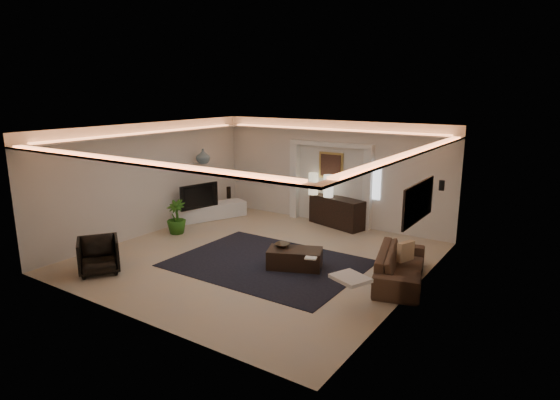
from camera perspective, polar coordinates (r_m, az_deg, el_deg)
The scene contains 33 objects.
floor at distance 10.73m, azimuth -2.69°, elevation -6.99°, with size 7.00×7.00×0.00m, color tan.
ceiling at distance 10.10m, azimuth -2.87°, elevation 8.63°, with size 7.00×7.00×0.00m, color white.
wall_back at distance 13.24m, azimuth 6.26°, elevation 3.36°, with size 7.00×7.00×0.00m, color beige.
wall_front at distance 7.88m, azimuth -18.08°, elevation -4.11°, with size 7.00×7.00×0.00m, color beige.
wall_left at distance 12.68m, azimuth -15.63°, elevation 2.50°, with size 7.00×7.00×0.00m, color beige.
wall_right at distance 8.76m, azimuth 15.99°, elevation -2.23°, with size 7.00×7.00×0.00m, color beige.
cove_soffit at distance 10.13m, azimuth -2.85°, elevation 7.05°, with size 7.00×7.00×0.04m, color silver.
daylight_slit at distance 12.69m, azimuth 11.62°, elevation 2.27°, with size 0.25×0.03×1.00m, color white.
area_rug at distance 10.36m, azimuth -1.55°, elevation -7.71°, with size 4.00×3.00×0.01m, color black.
pilaster_left at distance 13.78m, azimuth 1.79°, elevation 2.34°, with size 0.22×0.20×2.20m, color silver.
pilaster_right at distance 12.74m, azimuth 10.60°, elevation 1.21°, with size 0.22×0.20×2.20m, color silver.
alcove_header at distance 13.04m, azimuth 6.15°, elevation 6.76°, with size 2.52×0.20×0.12m, color silver.
painting_frame at distance 13.18m, azimuth 6.22°, elevation 4.19°, with size 0.74×0.04×0.74m, color tan.
painting_canvas at distance 13.16m, azimuth 6.17°, elevation 4.18°, with size 0.62×0.02×0.62m, color #4C2D1E.
art_panel_frame at distance 8.99m, azimuth 16.51°, elevation -0.23°, with size 0.04×1.64×0.74m, color black.
art_panel_gold at distance 9.00m, azimuth 16.35°, elevation -0.21°, with size 0.02×1.50×0.62m, color tan.
wall_sconce at distance 10.81m, azimuth 19.09°, elevation 1.69°, with size 0.12×0.12×0.22m, color black.
wall_niche at distance 13.54m, azimuth -11.04°, elevation 4.26°, with size 0.10×0.55×0.04m, color silver.
console at distance 13.11m, azimuth 6.90°, elevation -1.47°, with size 1.65×0.52×0.83m, color black.
lamp_left at distance 13.30m, azimuth 4.08°, elevation 1.86°, with size 0.28×0.28×0.61m, color beige.
lamp_right at distance 13.02m, azimuth 5.91°, elevation 1.58°, with size 0.28×0.28×0.61m, color white.
media_ledge at distance 13.91m, azimuth -8.81°, elevation -1.41°, with size 0.58×2.31×0.43m, color white.
tv at distance 13.48m, azimuth -10.08°, elevation 0.58°, with size 0.16×1.21×0.70m, color black.
figurine at distance 14.53m, azimuth -6.26°, elevation 0.98°, with size 0.13×0.13×0.36m, color black.
ginger_jar at distance 13.51m, azimuth -9.35°, elevation 5.30°, with size 0.40×0.40×0.42m, color #47565D.
plant at distance 12.63m, azimuth -12.52°, elevation -2.04°, with size 0.50×0.50×0.89m, color #275A14.
sofa at distance 9.65m, azimuth 14.46°, elevation -7.78°, with size 0.85×2.19×0.64m, color black.
throw_blanket at distance 8.27m, azimuth 8.57°, elevation -9.40°, with size 0.61×0.50×0.07m, color silver.
throw_pillow at distance 9.80m, azimuth 15.04°, elevation -6.05°, with size 0.12×0.39×0.39m, color tan.
coffee_table at distance 10.06m, azimuth 1.82°, elevation -7.16°, with size 1.13×0.62×0.42m, color black.
bowl at distance 10.12m, azimuth 0.28°, elevation -5.54°, with size 0.32×0.32×0.08m, color #413324.
magazine at distance 9.46m, azimuth 3.76°, elevation -7.11°, with size 0.24×0.17×0.03m, color white.
armchair at distance 10.46m, azimuth -21.21°, elevation -6.30°, with size 0.79×0.82×0.74m, color black.
Camera 1 is at (5.99, -8.09, 3.72)m, focal length 30.04 mm.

